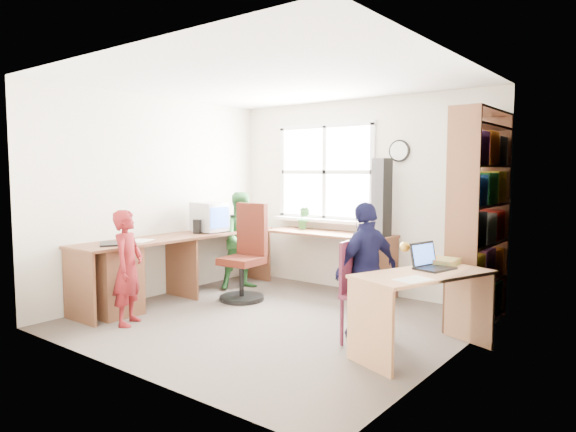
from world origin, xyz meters
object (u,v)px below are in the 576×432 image
at_px(swivel_chair, 246,258).
at_px(laptop_right, 430,263).
at_px(l_desk, 166,266).
at_px(person_green, 243,241).
at_px(person_red, 128,267).
at_px(laptop_left, 118,239).
at_px(right_desk, 423,295).
at_px(wooden_chair, 360,287).
at_px(crt_monitor, 210,217).
at_px(person_navy, 367,270).
at_px(bookshelf, 479,223).
at_px(potted_plant, 304,218).
at_px(cd_tower, 382,197).

bearing_deg(swivel_chair, laptop_right, -10.99).
xyz_separation_m(l_desk, person_green, (0.08, 1.18, 0.17)).
distance_m(l_desk, swivel_chair, 0.92).
distance_m(person_red, person_green, 1.85).
distance_m(laptop_left, person_green, 1.72).
xyz_separation_m(right_desk, wooden_chair, (-0.57, -0.04, -0.01)).
bearing_deg(wooden_chair, crt_monitor, 160.44).
distance_m(l_desk, laptop_right, 2.91).
distance_m(crt_monitor, person_navy, 2.50).
distance_m(right_desk, person_green, 2.93).
relative_size(bookshelf, wooden_chair, 2.33).
bearing_deg(wooden_chair, person_navy, 90.70).
xyz_separation_m(person_red, person_green, (-0.16, 1.84, 0.06)).
distance_m(person_red, person_navy, 2.32).
distance_m(bookshelf, person_red, 3.48).
bearing_deg(potted_plant, bookshelf, -7.23).
distance_m(laptop_right, person_navy, 0.58).
xyz_separation_m(laptop_right, person_navy, (-0.56, -0.10, -0.12)).
distance_m(bookshelf, wooden_chair, 1.45).
bearing_deg(right_desk, potted_plant, 167.43).
distance_m(cd_tower, person_red, 2.93).
relative_size(laptop_left, person_green, 0.36).
bearing_deg(swivel_chair, wooden_chair, -20.14).
relative_size(swivel_chair, laptop_right, 3.03).
bearing_deg(wooden_chair, bookshelf, 54.65).
relative_size(right_desk, swivel_chair, 1.15).
height_order(swivel_chair, person_navy, person_navy).
bearing_deg(potted_plant, right_desk, -32.65).
xyz_separation_m(swivel_chair, laptop_right, (2.37, -0.27, 0.25)).
height_order(laptop_right, person_navy, person_navy).
height_order(person_red, person_navy, person_navy).
relative_size(right_desk, bookshelf, 0.62).
xyz_separation_m(right_desk, laptop_right, (-0.03, 0.20, 0.24)).
relative_size(laptop_left, person_navy, 0.36).
distance_m(right_desk, cd_tower, 1.98).
distance_m(wooden_chair, person_navy, 0.20).
relative_size(swivel_chair, potted_plant, 3.77).
height_order(crt_monitor, potted_plant, crt_monitor).
bearing_deg(l_desk, crt_monitor, 100.43).
relative_size(swivel_chair, person_navy, 0.91).
distance_m(bookshelf, cd_tower, 1.27).
bearing_deg(wooden_chair, l_desk, 179.54).
bearing_deg(person_red, cd_tower, -62.18).
relative_size(bookshelf, person_navy, 1.70).
xyz_separation_m(bookshelf, cd_tower, (-1.22, 0.30, 0.20)).
xyz_separation_m(bookshelf, laptop_left, (-3.08, -1.99, -0.20)).
distance_m(laptop_right, person_green, 2.85).
bearing_deg(person_red, l_desk, -10.61).
bearing_deg(cd_tower, laptop_right, -34.32).
bearing_deg(person_red, crt_monitor, -15.78).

